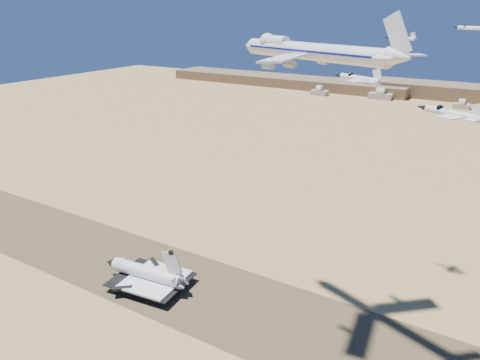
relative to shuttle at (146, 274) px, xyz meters
The scene contains 12 objects.
ground 21.65m from the shuttle, 22.09° to the left, with size 1200.00×1200.00×0.00m, color #B0854E.
runway 21.65m from the shuttle, 22.09° to the left, with size 600.00×50.00×0.06m, color brown.
hangars 488.35m from the shuttle, 95.24° to the left, with size 200.50×29.50×30.00m.
shuttle is the anchor object (origin of this frame).
carrier_747 114.66m from the shuttle, 19.30° to the left, with size 70.90×52.38×17.91m.
crew_a 14.31m from the shuttle, 38.86° to the right, with size 0.68×0.45×1.86m, color #BB5B0B.
crew_b 12.24m from the shuttle, 43.37° to the right, with size 0.76×0.44×1.56m, color #BB5B0B.
crew_c 15.19m from the shuttle, 47.81° to the right, with size 1.06×0.54×1.81m, color #BB5B0B.
chase_jet_a 133.02m from the shuttle, 12.30° to the right, with size 14.33×9.27×3.76m.
chase_jet_b 153.44m from the shuttle, 19.41° to the right, with size 12.95×8.91×3.43m.
chase_jet_e 144.87m from the shuttle, 43.32° to the left, with size 13.55×7.81×3.44m.
chase_jet_f 168.45m from the shuttle, 40.80° to the left, with size 15.16×9.99×3.99m.
Camera 1 is at (107.91, -135.49, 114.08)m, focal length 35.00 mm.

